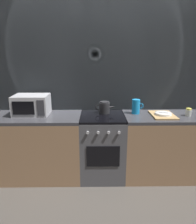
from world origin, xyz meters
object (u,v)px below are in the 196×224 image
stove_unit (102,146)px  kettle (104,107)px  dish_pile (163,115)px  microwave (32,105)px  spice_jar (188,112)px  pitcher (136,106)px

stove_unit → kettle: bearing=75.9°
dish_pile → microwave: bearing=177.0°
microwave → dish_pile: size_ratio=1.15×
microwave → spice_jar: (2.11, -0.09, -0.08)m
stove_unit → dish_pile: dish_pile is taller
kettle → pitcher: bearing=-3.3°
kettle → spice_jar: (1.12, -0.15, -0.03)m
stove_unit → microwave: (-0.96, 0.07, 0.59)m
dish_pile → kettle: bearing=169.5°
kettle → pitcher: pitcher is taller
microwave → dish_pile: (1.77, -0.09, -0.12)m
microwave → kettle: (0.99, 0.05, -0.05)m
microwave → pitcher: (1.43, 0.03, -0.03)m
microwave → stove_unit: bearing=-4.1°
pitcher → dish_pile: (0.34, -0.12, -0.08)m
microwave → spice_jar: size_ratio=4.38×
kettle → dish_pile: size_ratio=0.71×
stove_unit → dish_pile: size_ratio=2.25×
stove_unit → microwave: microwave is taller
stove_unit → kettle: kettle is taller
microwave → dish_pile: 1.78m
kettle → pitcher: (0.44, -0.02, 0.02)m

